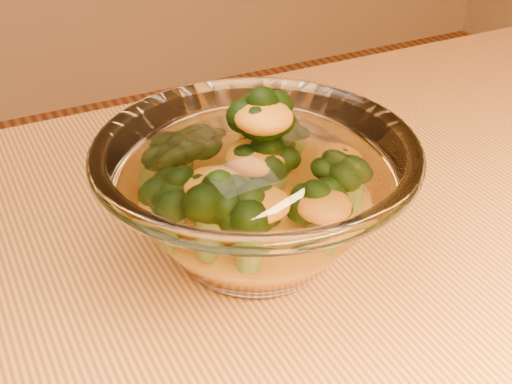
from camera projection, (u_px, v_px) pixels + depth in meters
glass_bowl at (256, 198)px, 0.50m from camera, size 0.22×0.22×0.10m
cheese_sauce at (256, 222)px, 0.51m from camera, size 0.12×0.12×0.03m
broccoli_heap at (246, 174)px, 0.49m from camera, size 0.14×0.14×0.09m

